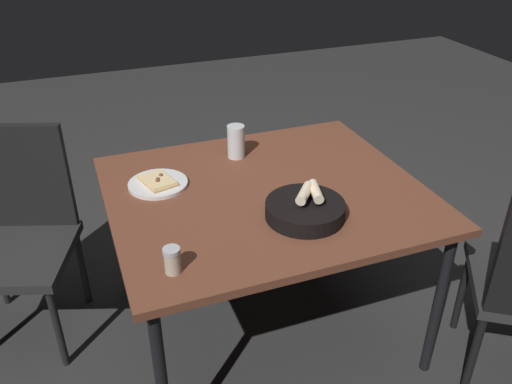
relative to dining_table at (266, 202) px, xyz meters
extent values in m
plane|color=#2D2D2D|center=(0.00, 0.00, -0.65)|extent=(8.00, 8.00, 0.00)
cube|color=brown|center=(0.00, 0.00, 0.04)|extent=(1.01, 1.17, 0.03)
cylinder|color=black|center=(-0.45, -0.53, -0.31)|extent=(0.04, 0.04, 0.67)
cylinder|color=black|center=(0.45, -0.53, -0.31)|extent=(0.04, 0.04, 0.67)
cylinder|color=black|center=(0.45, 0.53, -0.31)|extent=(0.04, 0.04, 0.67)
cylinder|color=silver|center=(0.18, 0.37, 0.06)|extent=(0.23, 0.23, 0.01)
cube|color=tan|center=(0.18, 0.37, 0.07)|extent=(0.17, 0.14, 0.01)
cube|color=beige|center=(0.18, 0.37, 0.08)|extent=(0.16, 0.13, 0.01)
sphere|color=brown|center=(0.16, 0.38, 0.08)|extent=(0.02, 0.02, 0.02)
sphere|color=brown|center=(0.17, 0.37, 0.08)|extent=(0.02, 0.02, 0.02)
sphere|color=brown|center=(0.20, 0.36, 0.08)|extent=(0.02, 0.02, 0.02)
cylinder|color=black|center=(-0.22, -0.06, 0.08)|extent=(0.28, 0.28, 0.06)
cylinder|color=beige|center=(-0.21, -0.10, 0.14)|extent=(0.12, 0.06, 0.03)
cylinder|color=beige|center=(-0.21, -0.06, 0.14)|extent=(0.11, 0.10, 0.04)
cylinder|color=red|center=(-0.16, -0.08, 0.07)|extent=(0.06, 0.06, 0.03)
cylinder|color=silver|center=(0.31, 0.01, 0.12)|extent=(0.07, 0.07, 0.14)
cylinder|color=gold|center=(0.31, 0.01, 0.10)|extent=(0.06, 0.06, 0.08)
cylinder|color=#BFB299|center=(-0.36, 0.44, 0.09)|extent=(0.05, 0.05, 0.07)
cylinder|color=maroon|center=(-0.36, 0.44, 0.07)|extent=(0.04, 0.04, 0.03)
cylinder|color=#B7B7BC|center=(-0.36, 0.44, 0.13)|extent=(0.05, 0.05, 0.01)
cylinder|color=black|center=(-0.30, -0.79, -0.44)|extent=(0.03, 0.03, 0.41)
cylinder|color=black|center=(-0.61, -0.58, -0.44)|extent=(0.03, 0.03, 0.41)
cube|color=#242424|center=(0.33, 0.95, -0.24)|extent=(0.56, 0.56, 0.04)
cube|color=black|center=(0.52, 0.89, 0.01)|extent=(0.17, 0.41, 0.46)
cylinder|color=black|center=(0.09, 0.84, -0.45)|extent=(0.03, 0.03, 0.39)
cylinder|color=black|center=(0.45, 0.71, -0.45)|extent=(0.03, 0.03, 0.39)
camera|label=1|loc=(-1.63, 0.65, 1.07)|focal=37.58mm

